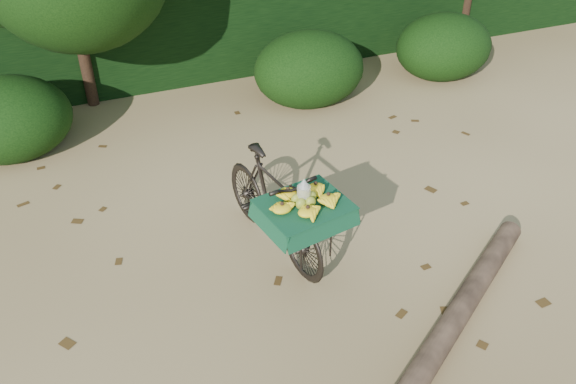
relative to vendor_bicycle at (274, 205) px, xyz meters
name	(u,v)px	position (x,y,z in m)	size (l,w,h in m)	color
ground	(337,300)	(0.31, -1.02, -0.60)	(80.00, 80.00, 0.00)	tan
vendor_bicycle	(274,205)	(0.00, 0.00, 0.00)	(1.05, 2.01, 1.18)	black
fallen_log	(456,317)	(1.23, -1.75, -0.48)	(0.24, 0.24, 3.26)	brown
hedge_backdrop	(184,16)	(0.31, 5.28, 0.30)	(26.00, 1.80, 1.80)	black
bush_clumps	(249,82)	(0.81, 3.28, -0.15)	(8.80, 1.70, 0.90)	black
leaf_litter	(312,260)	(0.31, -0.37, -0.59)	(7.00, 7.30, 0.01)	#442E12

